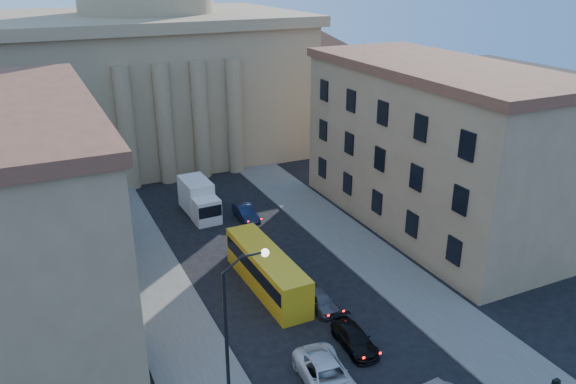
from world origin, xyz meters
The scene contains 12 objects.
sidewalk_left centered at (-8.50, 18.00, 0.07)m, with size 5.00×60.00×0.15m, color #54524D.
sidewalk_right centered at (8.50, 18.00, 0.07)m, with size 5.00×60.00×0.15m, color #54524D.
church centered at (0.00, 55.47, 11.88)m, with size 68.02×28.76×36.60m.
building_left centered at (-17.00, 22.00, 7.42)m, with size 11.60×26.60×14.70m.
building_right centered at (17.00, 22.00, 7.42)m, with size 11.60×26.60×14.70m.
street_lamp centered at (-6.97, 8.00, 5.29)m, with size 2.62×0.44×8.83m.
car_left_mid centered at (-2.18, 6.41, 0.77)m, with size 2.56×5.55×1.54m, color silver.
car_right_mid centered at (1.17, 8.94, 0.61)m, with size 1.72×4.22×1.23m, color black.
car_right_far centered at (1.32, 13.66, 0.62)m, with size 1.47×3.66×1.25m, color #4E4F53.
car_right_distant centered at (1.97, 29.61, 0.69)m, with size 1.46×4.17×1.38m, color black.
city_bus centered at (-1.01, 17.70, 1.57)m, with size 2.58×10.39×2.92m.
box_truck centered at (-1.60, 32.59, 1.57)m, with size 2.56×6.09×3.30m.
Camera 1 is at (-15.10, -15.58, 22.32)m, focal length 35.00 mm.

